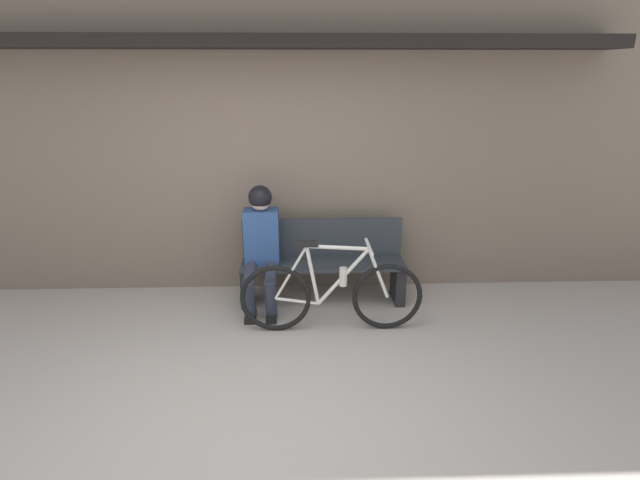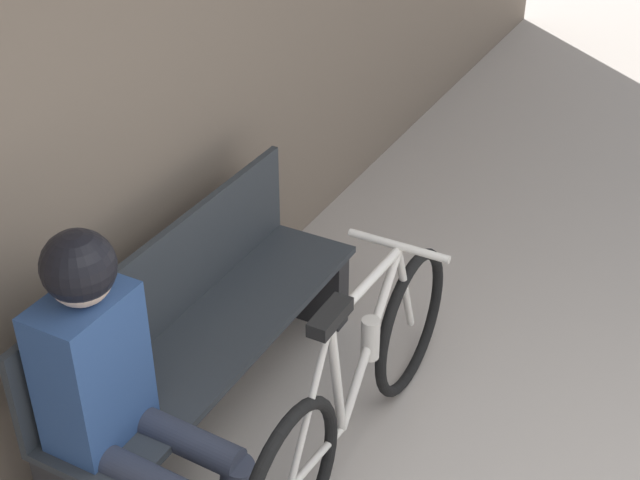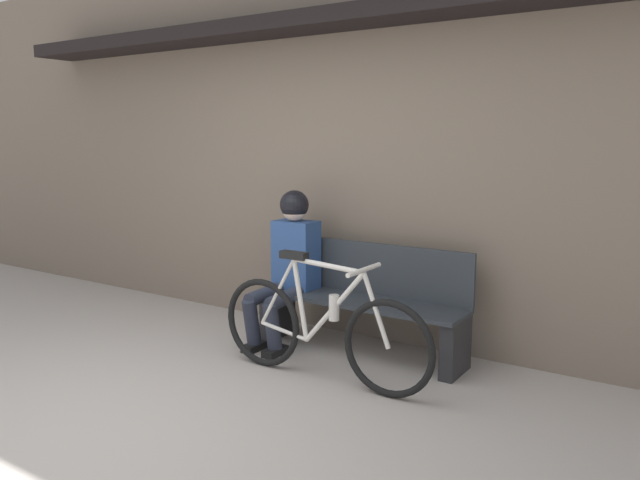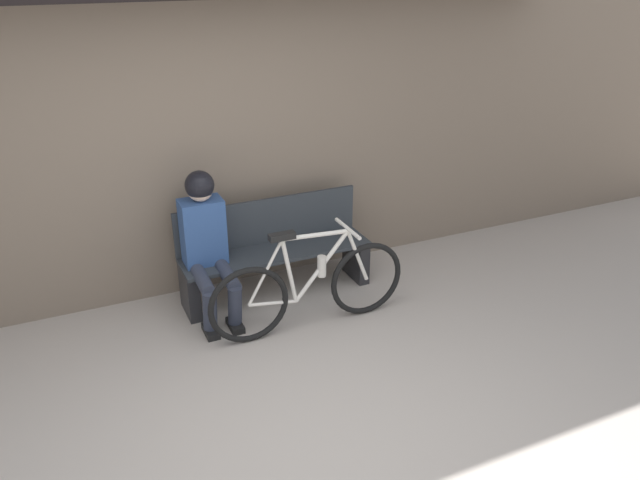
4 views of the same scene
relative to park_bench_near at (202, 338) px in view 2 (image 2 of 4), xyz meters
name	(u,v)px [view 2 (image 2 of 4)]	position (x,y,z in m)	size (l,w,h in m)	color
park_bench_near	(202,338)	(0.00, 0.00, 0.00)	(1.63, 0.42, 0.83)	#2D3338
bicycle	(357,389)	(0.05, -0.65, -0.03)	(1.64, 0.40, 0.86)	black
person_seated	(116,380)	(-0.61, -0.11, 0.30)	(0.34, 0.64, 1.21)	#2D3342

